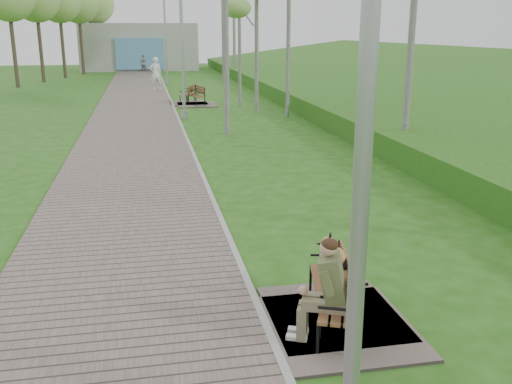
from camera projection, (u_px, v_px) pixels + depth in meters
walkway at (134, 118)px, 23.16m from camera, size 3.50×67.00×0.04m
kerb at (178, 116)px, 23.48m from camera, size 0.10×67.00×0.05m
embankment at (463, 114)px, 24.28m from camera, size 14.00×70.00×1.60m
building_north at (139, 47)px, 50.48m from camera, size 10.00×5.20×4.00m
bench_main at (337, 300)px, 6.72m from camera, size 1.68×1.86×1.46m
bench_second at (330, 303)px, 7.15m from camera, size 1.59×1.77×0.98m
bench_third at (188, 99)px, 27.83m from camera, size 1.78×1.97×1.09m
bench_far at (196, 101)px, 27.12m from camera, size 1.82×2.02×1.11m
lamp_post_near at (362, 178)px, 3.81m from camera, size 0.21×0.21×5.40m
lamp_post_second at (182, 50)px, 22.21m from camera, size 0.23×0.23×5.83m
lamp_post_third at (166, 43)px, 36.61m from camera, size 0.22×0.22×5.64m
pedestrian_near at (156, 74)px, 33.58m from camera, size 0.79×0.60×1.94m
pedestrian_far at (143, 63)px, 48.48m from camera, size 0.78×0.64×1.47m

